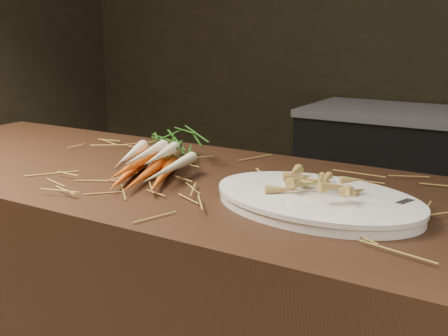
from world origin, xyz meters
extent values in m
cone|color=#C8420E|center=(-0.27, 0.20, 0.92)|extent=(0.14, 0.26, 0.03)
cone|color=#C8420E|center=(-0.23, 0.21, 0.92)|extent=(0.12, 0.27, 0.03)
cone|color=#C8420E|center=(-0.18, 0.23, 0.92)|extent=(0.15, 0.26, 0.03)
cone|color=#C8420E|center=(-0.24, 0.20, 0.95)|extent=(0.12, 0.27, 0.03)
cone|color=beige|center=(-0.26, 0.21, 0.97)|extent=(0.14, 0.24, 0.04)
cone|color=beige|center=(-0.22, 0.22, 0.97)|extent=(0.11, 0.25, 0.04)
cone|color=beige|center=(-0.19, 0.24, 0.97)|extent=(0.12, 0.25, 0.04)
cone|color=beige|center=(-0.15, 0.22, 0.94)|extent=(0.07, 0.25, 0.03)
ellipsoid|color=#2E5E1B|center=(-0.31, 0.43, 0.95)|extent=(0.24, 0.28, 0.09)
cube|color=silver|center=(0.35, 0.21, 0.93)|extent=(0.07, 0.17, 0.00)
camera|label=1|loc=(0.61, -0.79, 1.26)|focal=45.00mm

